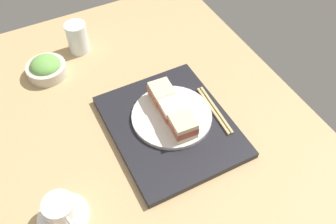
% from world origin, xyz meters
% --- Properties ---
extents(ground_plane, '(1.40, 1.00, 0.03)m').
position_xyz_m(ground_plane, '(0.00, 0.00, -0.01)').
color(ground_plane, tan).
extents(serving_tray, '(0.41, 0.34, 0.02)m').
position_xyz_m(serving_tray, '(0.01, -0.07, 0.01)').
color(serving_tray, black).
rests_on(serving_tray, ground_plane).
extents(sandwich_plate, '(0.24, 0.24, 0.01)m').
position_xyz_m(sandwich_plate, '(0.03, -0.09, 0.03)').
color(sandwich_plate, silver).
rests_on(sandwich_plate, serving_tray).
extents(sandwich_near, '(0.08, 0.07, 0.06)m').
position_xyz_m(sandwich_near, '(-0.04, -0.09, 0.06)').
color(sandwich_near, beige).
rests_on(sandwich_near, sandwich_plate).
extents(sandwich_middle, '(0.08, 0.07, 0.05)m').
position_xyz_m(sandwich_middle, '(0.03, -0.09, 0.06)').
color(sandwich_middle, '#EFE5C1').
rests_on(sandwich_middle, sandwich_plate).
extents(sandwich_far, '(0.08, 0.07, 0.05)m').
position_xyz_m(sandwich_far, '(0.10, -0.09, 0.06)').
color(sandwich_far, beige).
rests_on(sandwich_far, sandwich_plate).
extents(salad_bowl, '(0.13, 0.13, 0.07)m').
position_xyz_m(salad_bowl, '(0.40, 0.19, 0.03)').
color(salad_bowl, beige).
rests_on(salad_bowl, ground_plane).
extents(chopsticks_pair, '(0.20, 0.03, 0.01)m').
position_xyz_m(chopsticks_pair, '(-0.01, -0.22, 0.02)').
color(chopsticks_pair, tan).
rests_on(chopsticks_pair, serving_tray).
extents(coffee_cup, '(0.13, 0.13, 0.07)m').
position_xyz_m(coffee_cup, '(-0.12, 0.29, 0.03)').
color(coffee_cup, white).
rests_on(coffee_cup, ground_plane).
extents(drinking_glass, '(0.07, 0.07, 0.11)m').
position_xyz_m(drinking_glass, '(0.47, 0.05, 0.06)').
color(drinking_glass, silver).
rests_on(drinking_glass, ground_plane).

